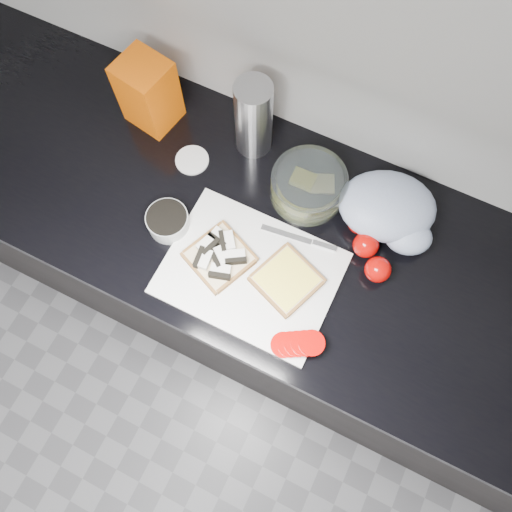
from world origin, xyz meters
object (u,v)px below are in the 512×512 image
Objects in this scene: bread_bag at (148,93)px; cutting_board at (250,273)px; glass_bowl at (308,186)px; steel_canister at (254,118)px.

cutting_board is at bearing -23.74° from bread_bag.
bread_bag is (-0.46, 0.03, 0.06)m from glass_bowl.
bread_bag is at bearing 175.89° from glass_bowl.
cutting_board is 0.52m from bread_bag.
steel_canister is (0.27, 0.04, 0.02)m from bread_bag.
bread_bag is 0.86× the size of steel_canister.
glass_bowl is 0.84× the size of steel_canister.
glass_bowl is 0.98× the size of bread_bag.
bread_bag reaches higher than cutting_board.
steel_canister is (-0.15, 0.33, 0.10)m from cutting_board.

